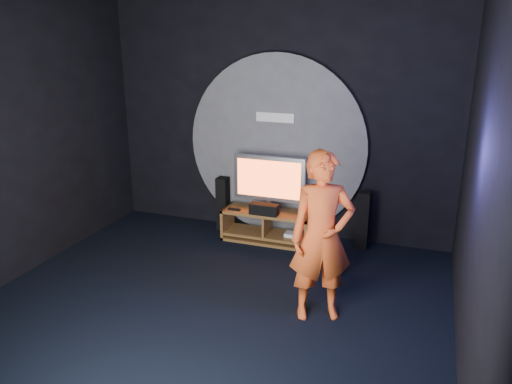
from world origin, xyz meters
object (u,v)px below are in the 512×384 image
media_console (268,228)px  subwoofer (326,259)px  tower_speaker_left (223,203)px  tower_speaker_right (363,220)px  player (322,237)px  tv (269,181)px

media_console → subwoofer: (0.99, -0.69, -0.02)m
tower_speaker_left → media_console: bearing=-16.1°
tower_speaker_left → subwoofer: 2.02m
tower_speaker_right → player: 1.99m
tower_speaker_left → tower_speaker_right: same height
media_console → tv: bearing=96.5°
media_console → player: 2.15m
subwoofer → media_console: bearing=145.2°
tower_speaker_left → player: size_ratio=0.45×
tv → tower_speaker_right: (1.31, 0.16, -0.47)m
tv → player: bearing=-57.2°
tv → tower_speaker_left: 0.93m
tv → tower_speaker_left: tv is taller
tv → player: (1.14, -1.76, 0.01)m
media_console → player: bearing=-56.3°
tv → subwoofer: bearing=-37.2°
player → media_console: bearing=99.6°
media_console → subwoofer: bearing=-34.8°
tower_speaker_right → player: player is taller
player → tower_speaker_left: bearing=110.8°
media_console → tower_speaker_left: bearing=163.9°
tower_speaker_right → tower_speaker_left: bearing=180.0°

